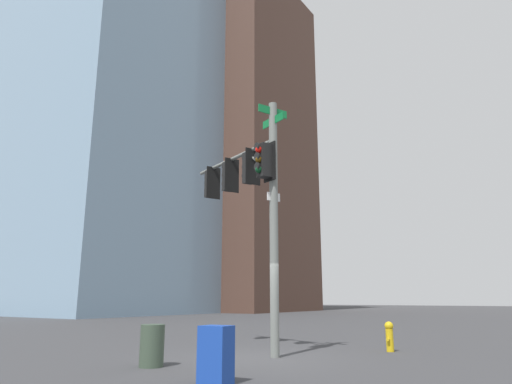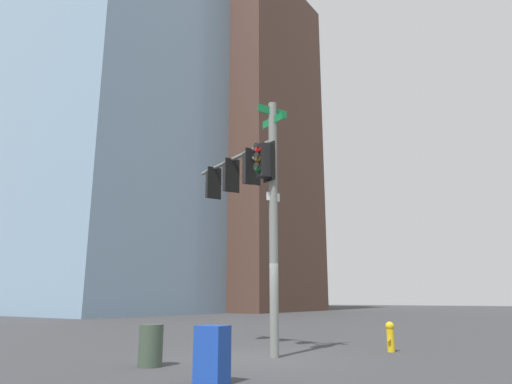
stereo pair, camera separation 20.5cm
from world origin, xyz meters
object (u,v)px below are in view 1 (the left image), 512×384
fire_hydrant (389,335)px  litter_bin (152,346)px  newspaper_box (216,355)px  signal_pole_assembly (249,188)px

fire_hydrant → litter_bin: size_ratio=0.92×
newspaper_box → fire_hydrant: bearing=167.4°
litter_bin → signal_pole_assembly: bearing=173.6°
signal_pole_assembly → newspaper_box: 6.65m
fire_hydrant → newspaper_box: newspaper_box is taller
signal_pole_assembly → newspaper_box: (4.46, 2.25, -4.39)m
fire_hydrant → newspaper_box: bearing=-8.4°
fire_hydrant → newspaper_box: (7.10, -1.05, 0.05)m
litter_bin → newspaper_box: size_ratio=0.90×
signal_pole_assembly → fire_hydrant: signal_pole_assembly is taller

